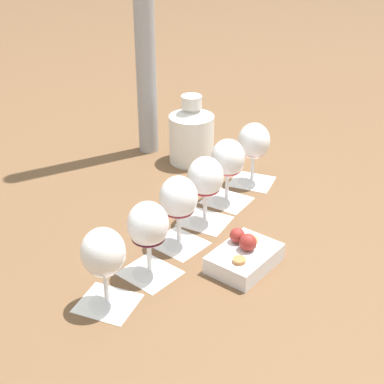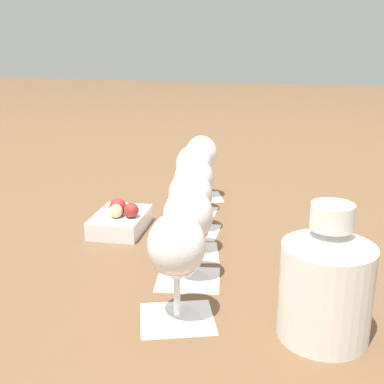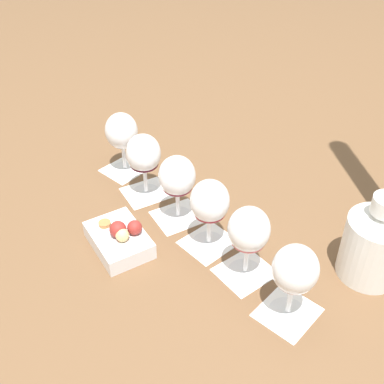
{
  "view_description": "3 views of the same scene",
  "coord_description": "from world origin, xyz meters",
  "px_view_note": "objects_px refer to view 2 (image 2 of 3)",
  "views": [
    {
      "loc": [
        0.73,
        0.77,
        0.68
      ],
      "look_at": [
        -0.0,
        0.0,
        0.1
      ],
      "focal_mm": 55.0,
      "sensor_mm": 36.0,
      "label": 1
    },
    {
      "loc": [
        -0.83,
        -0.27,
        0.36
      ],
      "look_at": [
        -0.0,
        0.0,
        0.1
      ],
      "focal_mm": 45.0,
      "sensor_mm": 36.0,
      "label": 2
    },
    {
      "loc": [
        -0.71,
        0.31,
        0.69
      ],
      "look_at": [
        -0.0,
        0.0,
        0.1
      ],
      "focal_mm": 45.0,
      "sensor_mm": 36.0,
      "label": 3
    }
  ],
  "objects_px": {
    "wine_glass_2": "(190,199)",
    "ceramic_vase": "(326,281)",
    "wine_glass_3": "(194,183)",
    "wine_glass_5": "(201,157)",
    "wine_glass_1": "(188,220)",
    "wine_glass_0": "(177,251)",
    "snack_dish": "(121,220)",
    "wine_glass_4": "(193,169)"
  },
  "relations": [
    {
      "from": "wine_glass_2",
      "to": "ceramic_vase",
      "type": "xyz_separation_m",
      "value": [
        -0.19,
        -0.25,
        -0.02
      ]
    },
    {
      "from": "wine_glass_3",
      "to": "wine_glass_5",
      "type": "distance_m",
      "value": 0.23
    },
    {
      "from": "wine_glass_2",
      "to": "ceramic_vase",
      "type": "distance_m",
      "value": 0.31
    },
    {
      "from": "wine_glass_1",
      "to": "wine_glass_3",
      "type": "xyz_separation_m",
      "value": [
        0.2,
        0.06,
        0.0
      ]
    },
    {
      "from": "wine_glass_0",
      "to": "wine_glass_5",
      "type": "xyz_separation_m",
      "value": [
        0.54,
        0.13,
        0.0
      ]
    },
    {
      "from": "wine_glass_2",
      "to": "wine_glass_3",
      "type": "xyz_separation_m",
      "value": [
        0.1,
        0.03,
        -0.0
      ]
    },
    {
      "from": "wine_glass_1",
      "to": "snack_dish",
      "type": "xyz_separation_m",
      "value": [
        0.16,
        0.2,
        -0.08
      ]
    },
    {
      "from": "wine_glass_0",
      "to": "ceramic_vase",
      "type": "xyz_separation_m",
      "value": [
        0.02,
        -0.19,
        -0.02
      ]
    },
    {
      "from": "wine_glass_2",
      "to": "wine_glass_4",
      "type": "distance_m",
      "value": 0.22
    },
    {
      "from": "wine_glass_0",
      "to": "wine_glass_5",
      "type": "height_order",
      "value": "same"
    },
    {
      "from": "wine_glass_3",
      "to": "wine_glass_5",
      "type": "relative_size",
      "value": 1.0
    },
    {
      "from": "wine_glass_0",
      "to": "ceramic_vase",
      "type": "relative_size",
      "value": 0.85
    },
    {
      "from": "wine_glass_1",
      "to": "snack_dish",
      "type": "height_order",
      "value": "wine_glass_1"
    },
    {
      "from": "wine_glass_3",
      "to": "snack_dish",
      "type": "height_order",
      "value": "wine_glass_3"
    },
    {
      "from": "wine_glass_1",
      "to": "ceramic_vase",
      "type": "bearing_deg",
      "value": -113.18
    },
    {
      "from": "wine_glass_1",
      "to": "wine_glass_0",
      "type": "bearing_deg",
      "value": -168.95
    },
    {
      "from": "wine_glass_1",
      "to": "ceramic_vase",
      "type": "xyz_separation_m",
      "value": [
        -0.09,
        -0.22,
        -0.02
      ]
    },
    {
      "from": "wine_glass_2",
      "to": "snack_dish",
      "type": "height_order",
      "value": "wine_glass_2"
    },
    {
      "from": "wine_glass_2",
      "to": "wine_glass_3",
      "type": "distance_m",
      "value": 0.11
    },
    {
      "from": "wine_glass_0",
      "to": "snack_dish",
      "type": "bearing_deg",
      "value": 38.67
    },
    {
      "from": "wine_glass_0",
      "to": "wine_glass_2",
      "type": "distance_m",
      "value": 0.22
    },
    {
      "from": "wine_glass_3",
      "to": "wine_glass_5",
      "type": "bearing_deg",
      "value": 13.3
    },
    {
      "from": "wine_glass_2",
      "to": "ceramic_vase",
      "type": "height_order",
      "value": "ceramic_vase"
    },
    {
      "from": "wine_glass_3",
      "to": "wine_glass_2",
      "type": "bearing_deg",
      "value": -165.39
    },
    {
      "from": "wine_glass_4",
      "to": "snack_dish",
      "type": "xyz_separation_m",
      "value": [
        -0.15,
        0.11,
        -0.08
      ]
    },
    {
      "from": "wine_glass_2",
      "to": "wine_glass_4",
      "type": "relative_size",
      "value": 1.0
    },
    {
      "from": "wine_glass_1",
      "to": "wine_glass_3",
      "type": "bearing_deg",
      "value": 15.52
    },
    {
      "from": "wine_glass_3",
      "to": "snack_dish",
      "type": "relative_size",
      "value": 1.01
    },
    {
      "from": "wine_glass_2",
      "to": "wine_glass_5",
      "type": "height_order",
      "value": "same"
    },
    {
      "from": "wine_glass_5",
      "to": "ceramic_vase",
      "type": "xyz_separation_m",
      "value": [
        -0.52,
        -0.33,
        -0.02
      ]
    },
    {
      "from": "wine_glass_0",
      "to": "ceramic_vase",
      "type": "height_order",
      "value": "ceramic_vase"
    },
    {
      "from": "wine_glass_4",
      "to": "ceramic_vase",
      "type": "bearing_deg",
      "value": -142.77
    },
    {
      "from": "wine_glass_0",
      "to": "ceramic_vase",
      "type": "distance_m",
      "value": 0.2
    },
    {
      "from": "wine_glass_1",
      "to": "wine_glass_2",
      "type": "distance_m",
      "value": 0.11
    },
    {
      "from": "wine_glass_0",
      "to": "wine_glass_2",
      "type": "relative_size",
      "value": 1.0
    },
    {
      "from": "wine_glass_0",
      "to": "wine_glass_3",
      "type": "bearing_deg",
      "value": 13.93
    },
    {
      "from": "wine_glass_1",
      "to": "snack_dish",
      "type": "distance_m",
      "value": 0.27
    },
    {
      "from": "wine_glass_2",
      "to": "ceramic_vase",
      "type": "relative_size",
      "value": 0.85
    },
    {
      "from": "wine_glass_0",
      "to": "wine_glass_4",
      "type": "xyz_separation_m",
      "value": [
        0.43,
        0.12,
        0.0
      ]
    },
    {
      "from": "wine_glass_3",
      "to": "wine_glass_5",
      "type": "height_order",
      "value": "same"
    },
    {
      "from": "wine_glass_5",
      "to": "ceramic_vase",
      "type": "relative_size",
      "value": 0.85
    },
    {
      "from": "wine_glass_1",
      "to": "wine_glass_5",
      "type": "bearing_deg",
      "value": 14.37
    }
  ]
}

